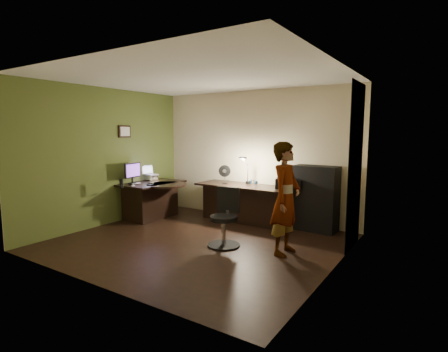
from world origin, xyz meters
The scene contains 27 objects.
floor centered at (0.00, 0.00, -0.01)m, with size 4.50×4.00×0.01m, color black.
ceiling centered at (0.00, 0.00, 2.71)m, with size 4.50×4.00×0.01m, color silver.
wall_back centered at (0.00, 2.00, 1.35)m, with size 4.50×0.01×2.70m, color beige.
wall_front centered at (0.00, -2.00, 1.35)m, with size 4.50×0.01×2.70m, color beige.
wall_left centered at (-2.25, 0.00, 1.35)m, with size 0.01×4.00×2.70m, color beige.
wall_right centered at (2.25, 0.00, 1.35)m, with size 0.01×4.00×2.70m, color beige.
green_wall_overlay centered at (-2.24, 0.00, 1.35)m, with size 0.00×4.00×2.70m, color #4C5D26.
arched_doorway centered at (2.24, 1.15, 1.30)m, with size 0.01×0.90×2.60m, color black.
french_door centered at (2.24, -0.55, 1.05)m, with size 0.02×0.92×2.10m, color white.
framed_picture centered at (-2.22, 0.45, 1.85)m, with size 0.04×0.30×0.25m, color black.
desk_left centered at (-1.83, 0.81, 0.39)m, with size 0.82×1.34×0.77m, color black.
desk_right centered at (0.01, 1.57, 0.38)m, with size 2.05×0.72×0.77m, color black.
cabinet centered at (1.41, 1.78, 0.61)m, with size 0.81×0.41×1.22m, color black.
laptop_stand centered at (-2.11, 1.06, 0.84)m, with size 0.26×0.22×0.11m, color silver.
laptop centered at (-2.07, 1.06, 0.99)m, with size 0.29×0.28×0.20m, color silver.
monitor centered at (-1.99, 0.41, 0.94)m, with size 0.09×0.47×0.31m, color black.
mouse centered at (-1.67, 0.13, 0.80)m, with size 0.06×0.09×0.03m, color silver.
phone centered at (-1.57, 0.51, 0.79)m, with size 0.07×0.14×0.01m, color black.
pen centered at (-1.29, 0.86, 0.79)m, with size 0.01×0.13×0.01m, color black.
speaker centered at (-1.72, -0.10, 0.87)m, with size 0.07×0.07×0.18m, color black.
notepad centered at (-1.96, 0.44, 0.79)m, with size 0.15×0.21×0.01m, color silver.
desk_fan centered at (-0.44, 1.53, 0.97)m, with size 0.25×0.13×0.38m, color black.
headphones centered at (0.10, 1.77, 0.82)m, with size 0.18×0.07×0.08m, color #2A5A8D.
printer centered at (0.94, 1.64, 0.88)m, with size 0.47×0.37×0.21m, color black.
desk_lamp centered at (0.01, 1.70, 1.08)m, with size 0.15×0.27×0.60m, color black.
office_chair centered at (0.48, 0.07, 0.47)m, with size 0.53×0.53×0.94m, color black.
person centered at (1.45, 0.29, 0.85)m, with size 0.61×0.41×1.70m, color #D8A88C.
Camera 1 is at (3.48, -4.53, 1.85)m, focal length 28.00 mm.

